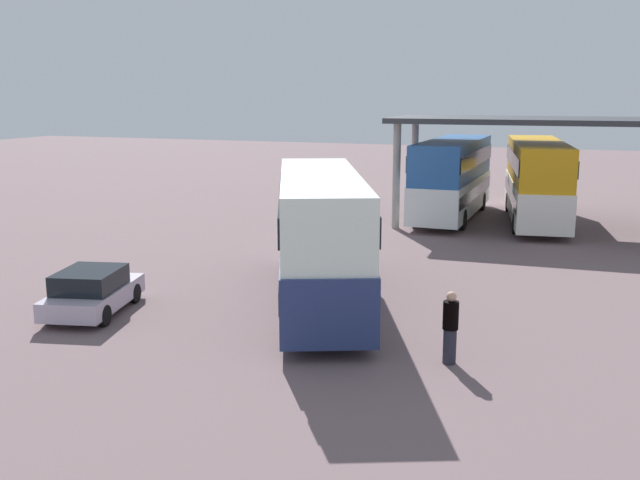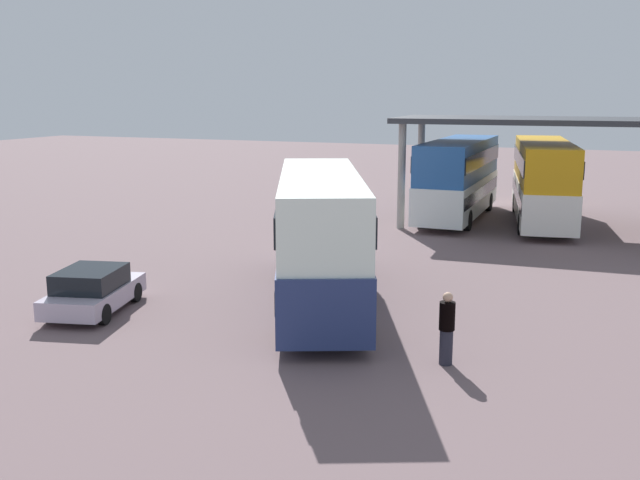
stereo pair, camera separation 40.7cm
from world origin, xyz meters
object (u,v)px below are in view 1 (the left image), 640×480
(parked_hatchback, at_px, (92,291))
(double_decker_mid_row, at_px, (537,178))
(double_decker_near_canopy, at_px, (452,176))
(pedestrian_waiting, at_px, (450,328))
(double_decker_main, at_px, (320,233))

(parked_hatchback, distance_m, double_decker_mid_row, 23.22)
(double_decker_near_canopy, bearing_deg, double_decker_mid_row, -86.94)
(double_decker_near_canopy, height_order, pedestrian_waiting, double_decker_near_canopy)
(double_decker_near_canopy, distance_m, pedestrian_waiting, 20.85)
(double_decker_main, height_order, parked_hatchback, double_decker_main)
(parked_hatchback, height_order, pedestrian_waiting, pedestrian_waiting)
(double_decker_main, distance_m, pedestrian_waiting, 6.14)
(parked_hatchback, bearing_deg, double_decker_main, -73.78)
(parked_hatchback, relative_size, double_decker_near_canopy, 0.40)
(double_decker_near_canopy, xyz_separation_m, double_decker_mid_row, (4.15, 0.21, 0.01))
(pedestrian_waiting, bearing_deg, double_decker_main, -41.41)
(double_decker_near_canopy, relative_size, pedestrian_waiting, 5.59)
(double_decker_mid_row, xyz_separation_m, pedestrian_waiting, (-0.37, -20.68, -1.33))
(double_decker_main, relative_size, double_decker_mid_row, 0.95)
(double_decker_main, xyz_separation_m, double_decker_mid_row, (5.11, 16.99, 0.01))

